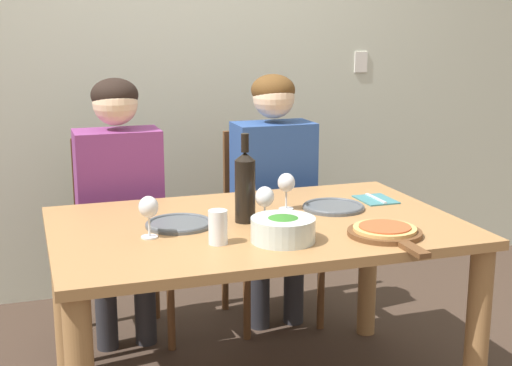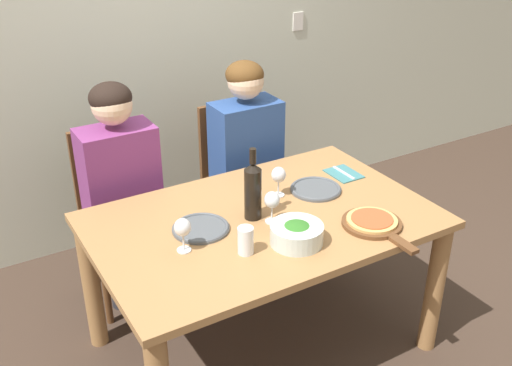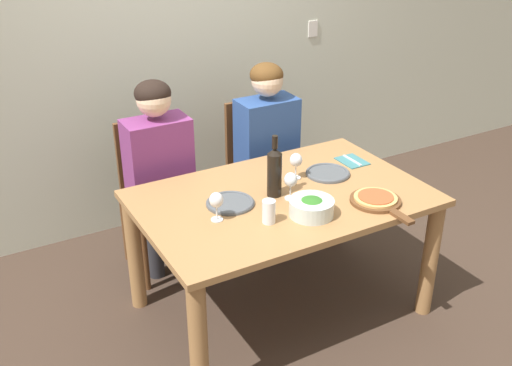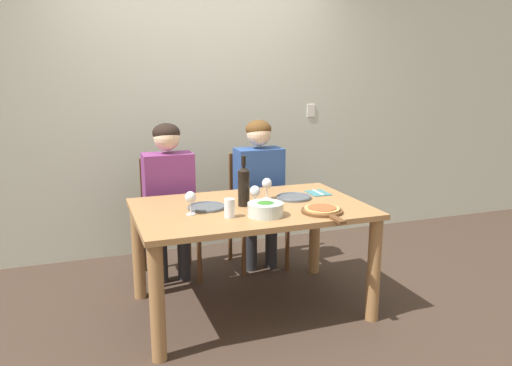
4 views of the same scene
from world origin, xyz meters
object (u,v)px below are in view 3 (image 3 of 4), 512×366
(chair_right, at_px, (259,165))
(person_man, at_px, (268,138))
(pizza_on_board, at_px, (377,200))
(broccoli_bowl, at_px, (311,207))
(wine_bottle, at_px, (274,171))
(wine_glass_left, at_px, (216,201))
(person_woman, at_px, (160,162))
(wine_glass_right, at_px, (296,161))
(chair_left, at_px, (156,190))
(dinner_plate_right, at_px, (328,173))
(wine_glass_centre, at_px, (291,181))
(water_tumbler, at_px, (269,212))
(fork_on_napkin, at_px, (352,161))
(dinner_plate_left, at_px, (230,203))

(chair_right, height_order, person_man, person_man)
(pizza_on_board, bearing_deg, person_man, 93.11)
(chair_right, relative_size, broccoli_bowl, 4.20)
(wine_bottle, xyz_separation_m, broccoli_bowl, (0.05, -0.28, -0.10))
(wine_glass_left, bearing_deg, chair_right, 49.81)
(person_woman, bearing_deg, wine_glass_right, -43.47)
(chair_left, relative_size, wine_glass_right, 6.27)
(dinner_plate_right, xyz_separation_m, wine_glass_centre, (-0.35, -0.15, 0.10))
(pizza_on_board, bearing_deg, water_tumbler, 170.13)
(person_man, distance_m, fork_on_napkin, 0.60)
(wine_glass_right, bearing_deg, pizza_on_board, -65.37)
(person_man, relative_size, dinner_plate_left, 4.94)
(dinner_plate_left, relative_size, wine_glass_left, 1.66)
(chair_left, xyz_separation_m, person_woman, (0.00, -0.11, 0.24))
(chair_right, height_order, fork_on_napkin, chair_right)
(chair_right, height_order, broccoli_bowl, chair_right)
(chair_right, bearing_deg, wine_glass_right, -102.73)
(wine_bottle, relative_size, wine_glass_left, 2.25)
(chair_right, relative_size, dinner_plate_left, 3.77)
(broccoli_bowl, distance_m, pizza_on_board, 0.37)
(person_woman, distance_m, wine_glass_left, 0.78)
(chair_right, height_order, person_woman, person_woman)
(pizza_on_board, xyz_separation_m, fork_on_napkin, (0.21, 0.48, -0.01))
(pizza_on_board, bearing_deg, fork_on_napkin, 66.27)
(wine_bottle, xyz_separation_m, water_tumbler, (-0.17, -0.23, -0.08))
(wine_glass_left, bearing_deg, wine_glass_right, 19.29)
(dinner_plate_right, height_order, water_tumbler, water_tumbler)
(person_man, height_order, wine_glass_centre, person_man)
(water_tumbler, distance_m, fork_on_napkin, 0.88)
(broccoli_bowl, xyz_separation_m, dinner_plate_right, (0.35, 0.34, -0.03))
(dinner_plate_left, distance_m, water_tumbler, 0.27)
(pizza_on_board, relative_size, water_tumbler, 3.42)
(person_woman, distance_m, fork_on_napkin, 1.15)
(fork_on_napkin, bearing_deg, pizza_on_board, -113.73)
(water_tumbler, bearing_deg, chair_left, 101.68)
(wine_glass_centre, bearing_deg, fork_on_napkin, 20.82)
(wine_bottle, height_order, fork_on_napkin, wine_bottle)
(fork_on_napkin, bearing_deg, chair_right, 112.13)
(chair_left, relative_size, water_tumbler, 7.99)
(wine_glass_right, bearing_deg, person_man, 74.84)
(person_woman, relative_size, wine_bottle, 3.66)
(dinner_plate_left, distance_m, wine_glass_right, 0.48)
(chair_left, relative_size, wine_bottle, 2.79)
(person_woman, relative_size, wine_glass_centre, 8.22)
(chair_right, height_order, pizza_on_board, chair_right)
(broccoli_bowl, xyz_separation_m, fork_on_napkin, (0.58, 0.42, -0.04))
(wine_bottle, distance_m, water_tumbler, 0.30)
(chair_left, height_order, person_man, person_man)
(wine_bottle, relative_size, water_tumbler, 2.86)
(person_woman, xyz_separation_m, wine_glass_right, (0.59, -0.56, 0.09))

